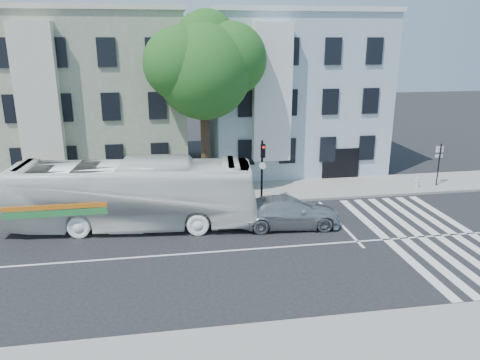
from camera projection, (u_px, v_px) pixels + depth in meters
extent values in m
plane|color=black|center=(224.00, 251.00, 21.53)|extent=(120.00, 120.00, 0.00)
cube|color=gray|center=(207.00, 195.00, 29.06)|extent=(80.00, 4.00, 0.15)
cube|color=gray|center=(97.00, 96.00, 32.99)|extent=(12.00, 10.00, 11.00)
cube|color=#A1B4BF|center=(289.00, 92.00, 35.18)|extent=(12.00, 10.00, 11.00)
cylinder|color=#2D2116|center=(206.00, 153.00, 28.79)|extent=(0.56, 0.56, 5.20)
sphere|color=#1B4D18|center=(204.00, 72.00, 27.36)|extent=(5.60, 5.60, 5.60)
sphere|color=#1B4D18|center=(230.00, 59.00, 27.79)|extent=(4.40, 4.40, 4.40)
sphere|color=#1B4D18|center=(180.00, 64.00, 26.72)|extent=(4.20, 4.20, 4.20)
sphere|color=#1B4D18|center=(206.00, 42.00, 28.05)|extent=(3.80, 3.80, 3.80)
sphere|color=#1B4D18|center=(193.00, 88.00, 28.13)|extent=(3.40, 3.40, 3.40)
imported|color=white|center=(132.00, 194.00, 23.86)|extent=(4.31, 12.95, 3.54)
imported|color=#B9BBC1|center=(288.00, 212.00, 24.17)|extent=(2.57, 5.56, 1.57)
cylinder|color=black|center=(262.00, 173.00, 27.16)|extent=(0.13, 0.13, 3.82)
cube|color=black|center=(263.00, 151.00, 26.52)|extent=(0.31, 0.28, 0.77)
sphere|color=red|center=(264.00, 147.00, 26.33)|extent=(0.15, 0.15, 0.15)
cylinder|color=white|center=(262.00, 166.00, 26.88)|extent=(0.38, 0.18, 0.40)
cylinder|color=beige|center=(417.00, 183.00, 30.25)|extent=(0.22, 0.22, 0.54)
sphere|color=beige|center=(417.00, 179.00, 30.16)|extent=(0.20, 0.20, 0.20)
cylinder|color=beige|center=(417.00, 182.00, 30.23)|extent=(0.38, 0.18, 0.13)
cylinder|color=black|center=(439.00, 165.00, 30.27)|extent=(0.08, 0.08, 2.79)
cube|color=white|center=(440.00, 149.00, 30.07)|extent=(0.50, 0.07, 0.39)
cube|color=white|center=(439.00, 156.00, 30.20)|extent=(0.50, 0.07, 0.20)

